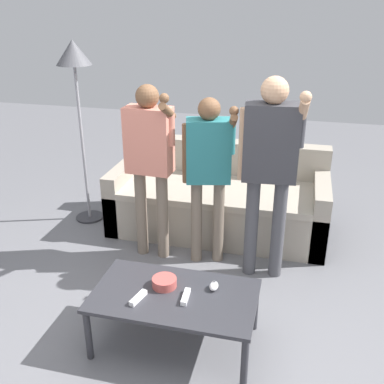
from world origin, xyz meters
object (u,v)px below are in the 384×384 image
(coffee_table, at_px, (175,300))
(game_remote_nunchuk, at_px, (214,286))
(game_remote_wand_near, at_px, (138,298))
(player_left, at_px, (149,153))
(floor_lamp, at_px, (75,69))
(player_center, at_px, (208,163))
(game_remote_wand_far, at_px, (186,297))
(player_right, at_px, (270,158))
(snack_bowl, at_px, (164,282))
(couch, at_px, (219,200))

(coffee_table, xyz_separation_m, game_remote_nunchuk, (0.23, 0.11, 0.07))
(coffee_table, height_order, game_remote_wand_near, game_remote_wand_near)
(game_remote_nunchuk, distance_m, game_remote_wand_near, 0.49)
(player_left, xyz_separation_m, game_remote_wand_near, (0.30, -1.14, -0.54))
(floor_lamp, distance_m, player_center, 1.57)
(game_remote_wand_far, bearing_deg, player_center, 94.97)
(game_remote_nunchuk, bearing_deg, player_left, 128.46)
(player_left, distance_m, player_right, 0.98)
(coffee_table, xyz_separation_m, floor_lamp, (-1.37, 1.55, 1.17))
(floor_lamp, height_order, game_remote_wand_near, floor_lamp)
(snack_bowl, height_order, game_remote_nunchuk, snack_bowl)
(coffee_table, relative_size, snack_bowl, 6.52)
(game_remote_wand_near, bearing_deg, player_right, 57.66)
(coffee_table, distance_m, game_remote_wand_near, 0.24)
(player_right, relative_size, game_remote_wand_far, 10.49)
(player_left, bearing_deg, coffee_table, -64.08)
(floor_lamp, relative_size, game_remote_wand_near, 11.34)
(couch, relative_size, game_remote_nunchuk, 23.11)
(game_remote_wand_near, bearing_deg, coffee_table, 28.27)
(snack_bowl, bearing_deg, coffee_table, -36.71)
(coffee_table, distance_m, player_right, 1.26)
(player_center, xyz_separation_m, player_right, (0.49, -0.10, 0.12))
(coffee_table, distance_m, game_remote_wand_far, 0.10)
(floor_lamp, distance_m, player_left, 1.16)
(floor_lamp, height_order, player_right, floor_lamp)
(couch, xyz_separation_m, player_center, (0.02, -0.63, 0.61))
(player_center, xyz_separation_m, game_remote_wand_far, (0.09, -1.09, -0.49))
(snack_bowl, distance_m, floor_lamp, 2.24)
(player_right, bearing_deg, snack_bowl, -122.16)
(game_remote_wand_near, distance_m, game_remote_wand_far, 0.30)
(couch, bearing_deg, coffee_table, -88.92)
(player_left, bearing_deg, snack_bowl, -66.87)
(player_center, bearing_deg, floor_lamp, 160.18)
(couch, bearing_deg, player_center, -88.52)
(coffee_table, relative_size, player_right, 0.65)
(snack_bowl, height_order, floor_lamp, floor_lamp)
(couch, height_order, game_remote_wand_far, couch)
(coffee_table, bearing_deg, game_remote_nunchuk, 26.04)
(game_remote_wand_far, bearing_deg, game_remote_wand_near, -163.97)
(player_center, bearing_deg, player_left, -177.09)
(floor_lamp, xyz_separation_m, game_remote_wand_far, (1.45, -1.57, -1.12))
(couch, height_order, floor_lamp, floor_lamp)
(couch, height_order, player_center, player_center)
(game_remote_nunchuk, relative_size, player_right, 0.05)
(game_remote_wand_far, bearing_deg, player_left, 118.69)
(player_left, distance_m, game_remote_wand_near, 1.30)
(game_remote_wand_near, bearing_deg, game_remote_nunchuk, 27.10)
(player_left, relative_size, player_center, 1.06)
(game_remote_wand_far, bearing_deg, game_remote_nunchuk, 43.07)
(snack_bowl, bearing_deg, player_right, 57.84)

